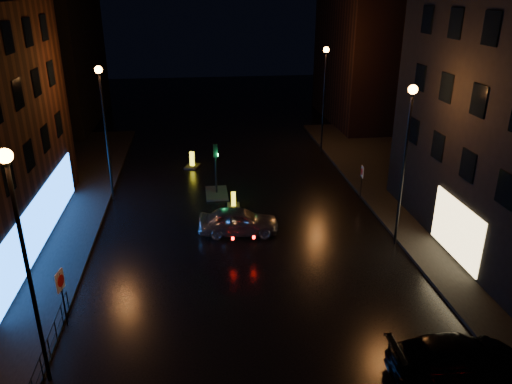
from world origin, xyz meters
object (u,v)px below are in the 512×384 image
at_px(dark_sedan, 456,358).
at_px(bollard_far, 192,164).
at_px(traffic_signal, 216,187).
at_px(bollard_near, 234,204).
at_px(road_sign_right, 362,175).
at_px(silver_hatchback, 239,221).
at_px(road_sign_left, 61,285).

bearing_deg(dark_sedan, bollard_far, 21.57).
xyz_separation_m(traffic_signal, bollard_near, (0.93, -2.22, -0.28)).
bearing_deg(road_sign_right, traffic_signal, -4.54).
distance_m(silver_hatchback, road_sign_left, 10.53).
bearing_deg(dark_sedan, road_sign_right, -5.84).
bearing_deg(bollard_far, silver_hatchback, -57.51).
bearing_deg(bollard_near, silver_hatchback, -87.87).
height_order(traffic_signal, bollard_far, traffic_signal).
distance_m(traffic_signal, bollard_far, 5.79).
bearing_deg(road_sign_right, bollard_near, 9.49).
bearing_deg(dark_sedan, road_sign_left, 72.64).
relative_size(bollard_far, road_sign_right, 0.72).
bearing_deg(dark_sedan, traffic_signal, 23.35).
xyz_separation_m(traffic_signal, road_sign_right, (9.10, -1.91, 1.15)).
bearing_deg(bollard_near, traffic_signal, 114.98).
xyz_separation_m(traffic_signal, silver_hatchback, (0.92, -5.75, 0.24)).
relative_size(traffic_signal, bollard_far, 2.18).
bearing_deg(bollard_far, bollard_near, -52.19).
bearing_deg(road_sign_left, bollard_far, 85.55).
relative_size(silver_hatchback, dark_sedan, 0.91).
bearing_deg(road_sign_right, silver_hatchback, 32.45).
distance_m(traffic_signal, silver_hatchback, 5.82).
xyz_separation_m(dark_sedan, bollard_far, (-8.97, 23.02, -0.44)).
distance_m(silver_hatchback, dark_sedan, 13.39).
distance_m(silver_hatchback, bollard_far, 11.60).
height_order(dark_sedan, road_sign_right, road_sign_right).
xyz_separation_m(dark_sedan, bollard_near, (-6.50, 15.23, -0.48)).
relative_size(bollard_near, road_sign_left, 0.47).
bearing_deg(road_sign_left, traffic_signal, 73.80).
bearing_deg(traffic_signal, bollard_near, -67.30).
height_order(silver_hatchback, bollard_far, silver_hatchback).
distance_m(traffic_signal, dark_sedan, 18.96).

